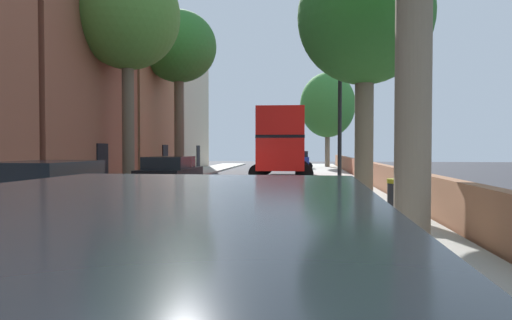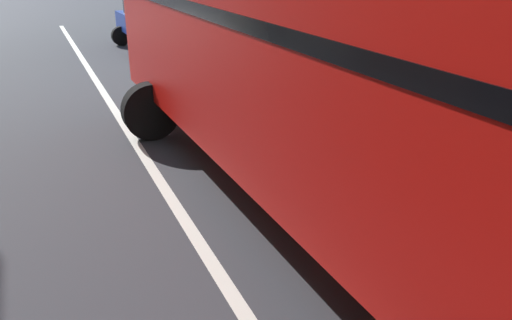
{
  "view_description": "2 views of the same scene",
  "coord_description": "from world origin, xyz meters",
  "px_view_note": "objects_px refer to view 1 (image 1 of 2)",
  "views": [
    {
      "loc": [
        3.07,
        -20.26,
        1.89
      ],
      "look_at": [
        0.24,
        5.74,
        1.18
      ],
      "focal_mm": 31.36,
      "sensor_mm": 36.0,
      "label": 1
    },
    {
      "loc": [
        -1.48,
        2.38,
        3.16
      ],
      "look_at": [
        0.25,
        6.36,
        1.39
      ],
      "focal_mm": 36.64,
      "sensor_mm": 36.0,
      "label": 2
    }
  ],
  "objects_px": {
    "street_tree_right_1": "(328,105)",
    "street_tree_left_2": "(127,17)",
    "lamppost_right": "(340,93)",
    "litter_bin_right": "(399,200)",
    "double_decker_bus": "(283,140)",
    "parked_car_white_left_2": "(49,192)",
    "street_tree_left_0": "(179,48)",
    "parked_car_blue_right_3": "(298,159)",
    "street_tree_right_5": "(365,18)",
    "parked_car_black_left_0": "(171,172)"
  },
  "relations": [
    {
      "from": "double_decker_bus",
      "to": "parked_car_white_left_2",
      "type": "distance_m",
      "value": 19.24
    },
    {
      "from": "street_tree_right_1",
      "to": "litter_bin_right",
      "type": "relative_size",
      "value": 8.6
    },
    {
      "from": "double_decker_bus",
      "to": "parked_car_white_left_2",
      "type": "relative_size",
      "value": 2.58
    },
    {
      "from": "street_tree_right_1",
      "to": "street_tree_right_5",
      "type": "height_order",
      "value": "street_tree_right_1"
    },
    {
      "from": "parked_car_black_left_0",
      "to": "street_tree_left_0",
      "type": "xyz_separation_m",
      "value": [
        -2.52,
        10.1,
        7.43
      ]
    },
    {
      "from": "street_tree_right_5",
      "to": "litter_bin_right",
      "type": "distance_m",
      "value": 5.71
    },
    {
      "from": "parked_car_white_left_2",
      "to": "lamppost_right",
      "type": "bearing_deg",
      "value": 44.82
    },
    {
      "from": "parked_car_black_left_0",
      "to": "lamppost_right",
      "type": "distance_m",
      "value": 7.7
    },
    {
      "from": "parked_car_white_left_2",
      "to": "litter_bin_right",
      "type": "height_order",
      "value": "parked_car_white_left_2"
    },
    {
      "from": "parked_car_white_left_2",
      "to": "litter_bin_right",
      "type": "xyz_separation_m",
      "value": [
        7.8,
        1.69,
        -0.27
      ]
    },
    {
      "from": "street_tree_right_1",
      "to": "litter_bin_right",
      "type": "xyz_separation_m",
      "value": [
        0.09,
        -31.55,
        -5.26
      ]
    },
    {
      "from": "litter_bin_right",
      "to": "street_tree_right_1",
      "type": "bearing_deg",
      "value": 90.17
    },
    {
      "from": "parked_car_white_left_2",
      "to": "parked_car_blue_right_3",
      "type": "relative_size",
      "value": 1.01
    },
    {
      "from": "street_tree_right_1",
      "to": "street_tree_right_5",
      "type": "relative_size",
      "value": 1.15
    },
    {
      "from": "parked_car_white_left_2",
      "to": "street_tree_left_0",
      "type": "xyz_separation_m",
      "value": [
        -2.51,
        19.0,
        7.4
      ]
    },
    {
      "from": "street_tree_right_1",
      "to": "street_tree_left_0",
      "type": "bearing_deg",
      "value": -125.68
    },
    {
      "from": "street_tree_left_0",
      "to": "street_tree_right_5",
      "type": "bearing_deg",
      "value": -56.24
    },
    {
      "from": "street_tree_left_0",
      "to": "street_tree_right_1",
      "type": "distance_m",
      "value": 17.69
    },
    {
      "from": "parked_car_blue_right_3",
      "to": "street_tree_right_1",
      "type": "height_order",
      "value": "street_tree_right_1"
    },
    {
      "from": "parked_car_black_left_0",
      "to": "street_tree_left_2",
      "type": "height_order",
      "value": "street_tree_left_2"
    },
    {
      "from": "parked_car_white_left_2",
      "to": "litter_bin_right",
      "type": "relative_size",
      "value": 3.95
    },
    {
      "from": "parked_car_black_left_0",
      "to": "parked_car_white_left_2",
      "type": "xyz_separation_m",
      "value": [
        -0.0,
        -8.9,
        0.02
      ]
    },
    {
      "from": "parked_car_white_left_2",
      "to": "parked_car_blue_right_3",
      "type": "height_order",
      "value": "parked_car_blue_right_3"
    },
    {
      "from": "parked_car_black_left_0",
      "to": "street_tree_right_5",
      "type": "bearing_deg",
      "value": -32.22
    },
    {
      "from": "street_tree_right_1",
      "to": "lamppost_right",
      "type": "relative_size",
      "value": 1.4
    },
    {
      "from": "street_tree_right_1",
      "to": "lamppost_right",
      "type": "xyz_separation_m",
      "value": [
        -0.91,
        -26.48,
        -2.09
      ]
    },
    {
      "from": "litter_bin_right",
      "to": "lamppost_right",
      "type": "bearing_deg",
      "value": 101.16
    },
    {
      "from": "lamppost_right",
      "to": "parked_car_blue_right_3",
      "type": "bearing_deg",
      "value": 94.27
    },
    {
      "from": "parked_car_blue_right_3",
      "to": "street_tree_right_5",
      "type": "relative_size",
      "value": 0.52
    },
    {
      "from": "street_tree_left_0",
      "to": "litter_bin_right",
      "type": "height_order",
      "value": "street_tree_left_0"
    },
    {
      "from": "street_tree_left_0",
      "to": "street_tree_right_5",
      "type": "height_order",
      "value": "street_tree_left_0"
    },
    {
      "from": "parked_car_black_left_0",
      "to": "double_decker_bus",
      "type": "bearing_deg",
      "value": 66.84
    },
    {
      "from": "street_tree_right_1",
      "to": "street_tree_left_2",
      "type": "xyz_separation_m",
      "value": [
        -10.42,
        -22.13,
        2.13
      ]
    },
    {
      "from": "street_tree_right_5",
      "to": "lamppost_right",
      "type": "xyz_separation_m",
      "value": [
        -0.52,
        2.47,
        -1.89
      ]
    },
    {
      "from": "street_tree_right_1",
      "to": "street_tree_right_5",
      "type": "bearing_deg",
      "value": -90.76
    },
    {
      "from": "double_decker_bus",
      "to": "street_tree_left_2",
      "type": "xyz_separation_m",
      "value": [
        -6.92,
        -7.61,
        5.68
      ]
    },
    {
      "from": "parked_car_black_left_0",
      "to": "litter_bin_right",
      "type": "bearing_deg",
      "value": -42.76
    },
    {
      "from": "double_decker_bus",
      "to": "parked_car_black_left_0",
      "type": "distance_m",
      "value": 10.78
    },
    {
      "from": "parked_car_black_left_0",
      "to": "litter_bin_right",
      "type": "height_order",
      "value": "parked_car_black_left_0"
    },
    {
      "from": "street_tree_left_2",
      "to": "street_tree_right_5",
      "type": "bearing_deg",
      "value": -34.19
    },
    {
      "from": "street_tree_left_0",
      "to": "lamppost_right",
      "type": "bearing_deg",
      "value": -52.74
    },
    {
      "from": "street_tree_right_5",
      "to": "lamppost_right",
      "type": "bearing_deg",
      "value": 101.88
    },
    {
      "from": "double_decker_bus",
      "to": "street_tree_left_0",
      "type": "xyz_separation_m",
      "value": [
        -6.71,
        0.28,
        5.96
      ]
    },
    {
      "from": "parked_car_blue_right_3",
      "to": "lamppost_right",
      "type": "distance_m",
      "value": 24.33
    },
    {
      "from": "double_decker_bus",
      "to": "street_tree_left_2",
      "type": "bearing_deg",
      "value": -132.26
    },
    {
      "from": "double_decker_bus",
      "to": "parked_car_blue_right_3",
      "type": "height_order",
      "value": "double_decker_bus"
    },
    {
      "from": "lamppost_right",
      "to": "litter_bin_right",
      "type": "relative_size",
      "value": 6.14
    },
    {
      "from": "street_tree_right_1",
      "to": "parked_car_black_left_0",
      "type": "bearing_deg",
      "value": -107.57
    },
    {
      "from": "double_decker_bus",
      "to": "street_tree_right_5",
      "type": "bearing_deg",
      "value": -77.8
    },
    {
      "from": "parked_car_blue_right_3",
      "to": "street_tree_right_1",
      "type": "xyz_separation_m",
      "value": [
        2.7,
        2.39,
        4.98
      ]
    }
  ]
}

